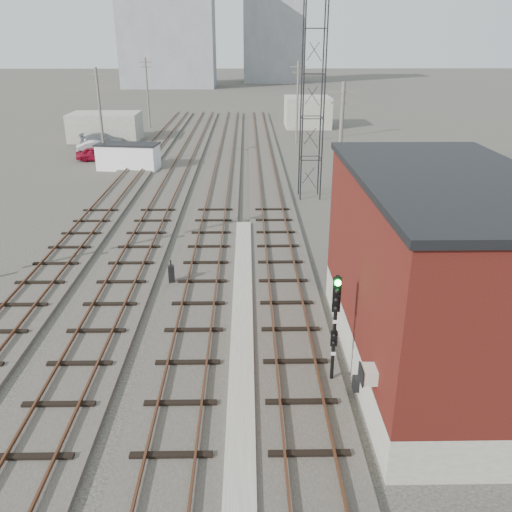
{
  "coord_description": "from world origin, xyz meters",
  "views": [
    {
      "loc": [
        0.75,
        -5.36,
        11.43
      ],
      "look_at": [
        1.13,
        17.44,
        2.2
      ],
      "focal_mm": 38.0,
      "sensor_mm": 36.0,
      "label": 1
    }
  ],
  "objects_px": {
    "signal_mast": "(335,322)",
    "site_trailer": "(128,156)",
    "car_silver": "(98,148)",
    "switch_stand": "(171,274)",
    "car_red": "(97,154)",
    "car_grey": "(103,140)"
  },
  "relations": [
    {
      "from": "site_trailer",
      "to": "car_silver",
      "type": "xyz_separation_m",
      "value": [
        -4.62,
        6.99,
        -0.49
      ]
    },
    {
      "from": "switch_stand",
      "to": "car_silver",
      "type": "distance_m",
      "value": 34.66
    },
    {
      "from": "signal_mast",
      "to": "site_trailer",
      "type": "bearing_deg",
      "value": 112.36
    },
    {
      "from": "car_red",
      "to": "car_grey",
      "type": "bearing_deg",
      "value": 9.51
    },
    {
      "from": "signal_mast",
      "to": "site_trailer",
      "type": "distance_m",
      "value": 36.67
    },
    {
      "from": "car_red",
      "to": "car_grey",
      "type": "xyz_separation_m",
      "value": [
        -1.25,
        7.68,
        0.05
      ]
    },
    {
      "from": "site_trailer",
      "to": "car_silver",
      "type": "bearing_deg",
      "value": 131.68
    },
    {
      "from": "car_red",
      "to": "car_grey",
      "type": "height_order",
      "value": "car_grey"
    },
    {
      "from": "car_grey",
      "to": "car_silver",
      "type": "bearing_deg",
      "value": -179.4
    },
    {
      "from": "switch_stand",
      "to": "site_trailer",
      "type": "xyz_separation_m",
      "value": [
        -7.22,
        25.58,
        0.61
      ]
    },
    {
      "from": "car_silver",
      "to": "car_grey",
      "type": "height_order",
      "value": "car_grey"
    },
    {
      "from": "signal_mast",
      "to": "switch_stand",
      "type": "xyz_separation_m",
      "value": [
        -6.72,
        8.31,
        -1.88
      ]
    },
    {
      "from": "signal_mast",
      "to": "switch_stand",
      "type": "relative_size",
      "value": 3.31
    },
    {
      "from": "site_trailer",
      "to": "car_red",
      "type": "xyz_separation_m",
      "value": [
        -3.92,
        3.84,
        -0.52
      ]
    },
    {
      "from": "site_trailer",
      "to": "car_silver",
      "type": "distance_m",
      "value": 8.39
    },
    {
      "from": "switch_stand",
      "to": "car_silver",
      "type": "xyz_separation_m",
      "value": [
        -11.84,
        32.57,
        0.11
      ]
    },
    {
      "from": "site_trailer",
      "to": "car_red",
      "type": "bearing_deg",
      "value": 143.75
    },
    {
      "from": "site_trailer",
      "to": "car_red",
      "type": "relative_size",
      "value": 1.49
    },
    {
      "from": "signal_mast",
      "to": "car_silver",
      "type": "distance_m",
      "value": 44.94
    },
    {
      "from": "site_trailer",
      "to": "car_grey",
      "type": "relative_size",
      "value": 1.18
    },
    {
      "from": "switch_stand",
      "to": "site_trailer",
      "type": "distance_m",
      "value": 26.59
    },
    {
      "from": "switch_stand",
      "to": "site_trailer",
      "type": "relative_size",
      "value": 0.21
    }
  ]
}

